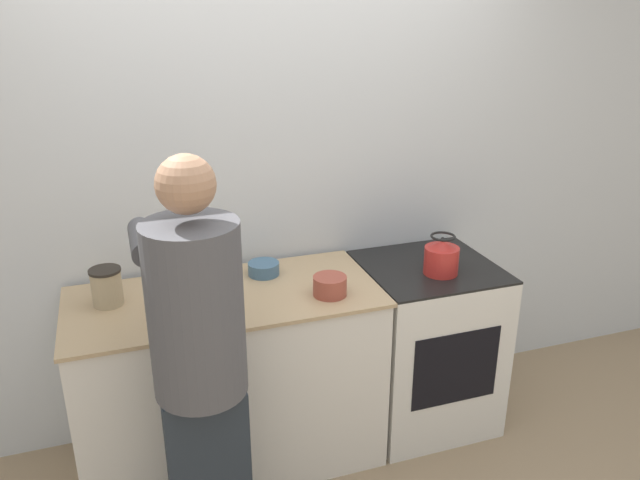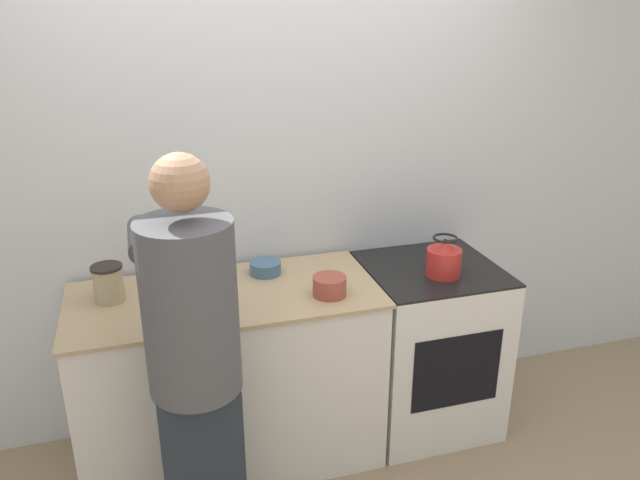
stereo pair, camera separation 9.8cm
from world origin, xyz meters
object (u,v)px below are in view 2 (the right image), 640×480
kettle (444,259)px  bowl_prep (329,286)px  cutting_board (189,307)px  person (194,357)px  oven (427,345)px  knife (182,305)px  canister_jar (108,283)px

kettle → bowl_prep: bearing=-175.2°
cutting_board → kettle: size_ratio=1.69×
person → cutting_board: size_ratio=5.01×
oven → cutting_board: size_ratio=2.66×
oven → knife: size_ratio=4.67×
person → knife: bearing=90.7°
oven → person: person is taller
cutting_board → canister_jar: canister_jar is taller
knife → bowl_prep: 0.65m
person → canister_jar: person is taller
bowl_prep → canister_jar: canister_jar is taller
person → knife: size_ratio=8.81×
canister_jar → cutting_board: bearing=-28.9°
bowl_prep → cutting_board: bearing=175.8°
oven → person: size_ratio=0.53×
cutting_board → knife: 0.03m
kettle → canister_jar: 1.55m
cutting_board → bowl_prep: bearing=-4.2°
person → canister_jar: (-0.30, 0.60, 0.07)m
bowl_prep → knife: bearing=175.7°
kettle → person: bearing=-160.9°
person → knife: person is taller
oven → knife: (-1.23, -0.10, 0.47)m
bowl_prep → canister_jar: 0.97m
person → cutting_board: bearing=87.1°
oven → knife: knife is taller
kettle → oven: bearing=92.9°
person → knife: (-0.01, 0.43, 0.00)m
oven → cutting_board: (-1.21, -0.10, 0.45)m
knife → kettle: (1.24, 0.00, 0.06)m
person → bowl_prep: size_ratio=11.01×
oven → bowl_prep: (-0.59, -0.15, 0.49)m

